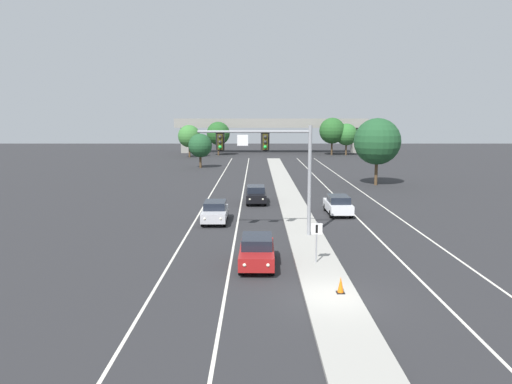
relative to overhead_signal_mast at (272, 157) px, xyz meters
name	(u,v)px	position (x,y,z in m)	size (l,w,h in m)	color
ground_plane	(330,299)	(2.17, -11.16, -5.34)	(260.00, 260.00, 0.00)	#28282B
median_island	(296,216)	(2.17, 6.84, -5.26)	(2.40, 110.00, 0.15)	#9E9B93
lane_stripe_oncoming_center	(239,202)	(-2.53, 13.84, -5.33)	(0.14, 100.00, 0.01)	silver
lane_stripe_receding_center	(339,202)	(6.87, 13.84, -5.33)	(0.14, 100.00, 0.01)	silver
edge_stripe_left	(204,202)	(-5.83, 13.84, -5.33)	(0.14, 100.00, 0.01)	silver
edge_stripe_right	(374,202)	(10.17, 13.84, -5.33)	(0.14, 100.00, 0.01)	silver
overhead_signal_mast	(272,157)	(0.00, 0.00, 0.00)	(7.36, 0.44, 7.20)	gray
median_sign_post	(315,236)	(2.09, -6.21, -3.75)	(0.60, 0.10, 2.20)	gray
car_oncoming_red	(255,251)	(-1.09, -6.30, -4.52)	(1.88, 4.49, 1.58)	maroon
car_oncoming_silver	(213,211)	(-4.24, 4.75, -4.52)	(1.85, 4.48, 1.58)	#B7B7BC
car_oncoming_black	(254,194)	(-1.16, 13.18, -4.52)	(1.90, 4.50, 1.58)	black
car_receding_white	(336,205)	(5.56, 7.72, -4.52)	(1.86, 4.48, 1.58)	silver
traffic_cone_median_nose	(339,285)	(2.61, -10.84, -4.83)	(0.36, 0.36, 0.74)	black
overpass_bridge	(269,127)	(2.17, 79.17, 0.45)	(42.40, 6.40, 7.65)	gray
tree_far_left_b	(216,133)	(-9.04, 71.44, -0.76)	(4.84, 4.84, 7.01)	#4C3823
tree_far_right_a	(330,131)	(14.85, 71.89, -0.21)	(5.42, 5.42, 7.84)	#4C3823
tree_far_left_a	(198,146)	(-9.89, 45.38, -1.82)	(3.73, 3.73, 5.39)	#4C3823
tree_far_right_c	(375,141)	(12.94, 25.44, -0.24)	(5.40, 5.40, 7.81)	#4C3823
tree_far_left_c	(187,136)	(-14.43, 66.26, -1.14)	(4.44, 4.44, 6.42)	#4C3823
tree_far_right_b	(344,135)	(17.87, 71.94, -1.01)	(4.58, 4.58, 6.63)	#4C3823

